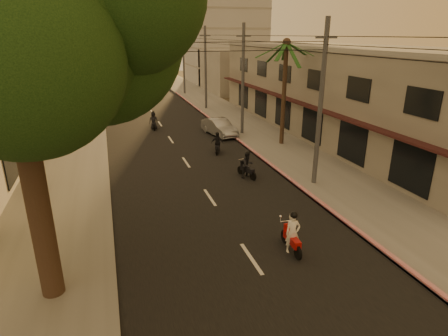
{
  "coord_description": "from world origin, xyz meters",
  "views": [
    {
      "loc": [
        -4.72,
        -9.47,
        8.16
      ],
      "look_at": [
        0.9,
        8.35,
        1.45
      ],
      "focal_mm": 30.0,
      "sensor_mm": 36.0,
      "label": 1
    }
  ],
  "objects": [
    {
      "name": "ground",
      "position": [
        0.0,
        0.0,
        0.0
      ],
      "size": [
        160.0,
        160.0,
        0.0
      ],
      "primitive_type": "plane",
      "color": "#383023",
      "rests_on": "ground"
    },
    {
      "name": "filler_left_near",
      "position": [
        -14.0,
        34.0,
        2.2
      ],
      "size": [
        8.0,
        14.0,
        4.4
      ],
      "primitive_type": "cube",
      "color": "#A49E94",
      "rests_on": "ground"
    },
    {
      "name": "palm_tree",
      "position": [
        8.0,
        16.0,
        7.15
      ],
      "size": [
        5.0,
        5.0,
        8.2
      ],
      "color": "black",
      "rests_on": "ground"
    },
    {
      "name": "road",
      "position": [
        0.0,
        20.0,
        0.01
      ],
      "size": [
        10.0,
        140.0,
        0.02
      ],
      "primitive_type": "cube",
      "color": "black",
      "rests_on": "ground"
    },
    {
      "name": "scooter_mid_b",
      "position": [
        2.62,
        15.42,
        0.73
      ],
      "size": [
        1.13,
        1.56,
        1.6
      ],
      "rotation": [
        0.0,
        0.0,
        -0.35
      ],
      "color": "black",
      "rests_on": "ground"
    },
    {
      "name": "sidewalk_right",
      "position": [
        7.5,
        20.0,
        0.06
      ],
      "size": [
        5.0,
        140.0,
        0.12
      ],
      "primitive_type": "cube",
      "color": "slate",
      "rests_on": "ground"
    },
    {
      "name": "parked_car",
      "position": [
        4.23,
        20.25,
        0.7
      ],
      "size": [
        3.1,
        4.83,
        1.4
      ],
      "primitive_type": "imported",
      "rotation": [
        0.0,
        0.0,
        0.19
      ],
      "color": "#97999E",
      "rests_on": "ground"
    },
    {
      "name": "filler_left_far",
      "position": [
        -14.0,
        52.0,
        3.5
      ],
      "size": [
        8.0,
        14.0,
        7.0
      ],
      "primitive_type": "cube",
      "color": "#A49E94",
      "rests_on": "ground"
    },
    {
      "name": "broadleaf_tree",
      "position": [
        -6.61,
        2.14,
        8.48
      ],
      "size": [
        9.6,
        8.7,
        12.1
      ],
      "color": "black",
      "rests_on": "ground"
    },
    {
      "name": "scooter_red",
      "position": [
        1.71,
        2.03,
        0.77
      ],
      "size": [
        0.69,
        1.8,
        1.77
      ],
      "rotation": [
        0.0,
        0.0,
        -0.04
      ],
      "color": "black",
      "rests_on": "ground"
    },
    {
      "name": "scooter_mid_a",
      "position": [
        2.93,
        10.15,
        0.78
      ],
      "size": [
        1.13,
        1.68,
        1.7
      ],
      "rotation": [
        0.0,
        0.0,
        0.31
      ],
      "color": "black",
      "rests_on": "ground"
    },
    {
      "name": "shophouse_row",
      "position": [
        13.95,
        18.0,
        3.65
      ],
      "size": [
        8.8,
        34.2,
        7.3
      ],
      "color": "gray",
      "rests_on": "ground"
    },
    {
      "name": "curb_stripe",
      "position": [
        5.1,
        15.0,
        0.1
      ],
      "size": [
        0.2,
        60.0,
        0.2
      ],
      "primitive_type": "cube",
      "color": "red",
      "rests_on": "ground"
    },
    {
      "name": "sidewalk_left",
      "position": [
        -7.5,
        20.0,
        0.06
      ],
      "size": [
        5.0,
        140.0,
        0.12
      ],
      "primitive_type": "cube",
      "color": "slate",
      "rests_on": "ground"
    },
    {
      "name": "utility_poles",
      "position": [
        6.2,
        20.0,
        6.54
      ],
      "size": [
        1.2,
        48.26,
        9.0
      ],
      "color": "#38383A",
      "rests_on": "ground"
    },
    {
      "name": "scooter_far_a",
      "position": [
        -0.83,
        23.98,
        0.76
      ],
      "size": [
        0.87,
        1.72,
        1.69
      ],
      "rotation": [
        0.0,
        0.0,
        -0.09
      ],
      "color": "black",
      "rests_on": "ground"
    },
    {
      "name": "filler_right",
      "position": [
        14.0,
        45.0,
        3.0
      ],
      "size": [
        8.0,
        14.0,
        6.0
      ],
      "primitive_type": "cube",
      "color": "#A49E94",
      "rests_on": "ground"
    }
  ]
}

